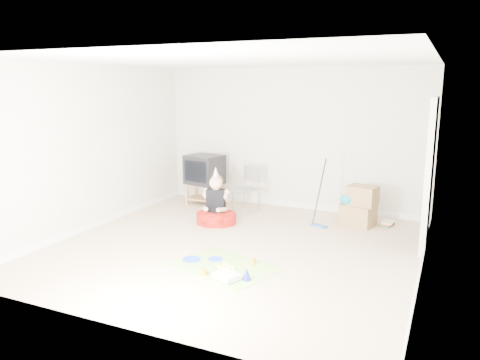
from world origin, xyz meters
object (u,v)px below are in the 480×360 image
at_px(cardboard_boxes, 359,206).
at_px(birthday_cake, 227,277).
at_px(crt_tv, 204,170).
at_px(seated_woman, 216,211).
at_px(folding_chair, 246,189).
at_px(tv_stand, 205,192).

relative_size(cardboard_boxes, birthday_cake, 1.92).
distance_m(cardboard_boxes, birthday_cake, 3.08).
bearing_deg(cardboard_boxes, crt_tv, 177.19).
bearing_deg(seated_woman, folding_chair, 80.57).
height_order(crt_tv, birthday_cake, crt_tv).
height_order(folding_chair, birthday_cake, folding_chair).
relative_size(tv_stand, seated_woman, 0.69).
xyz_separation_m(cardboard_boxes, birthday_cake, (-1.01, -2.90, -0.28)).
relative_size(crt_tv, folding_chair, 0.76).
xyz_separation_m(tv_stand, crt_tv, (-0.00, 0.00, 0.44)).
relative_size(seated_woman, birthday_cake, 2.80).
relative_size(folding_chair, birthday_cake, 2.47).
relative_size(crt_tv, cardboard_boxes, 0.97).
xyz_separation_m(folding_chair, seated_woman, (-0.15, -0.90, -0.20)).
bearing_deg(birthday_cake, tv_stand, 122.78).
height_order(cardboard_boxes, birthday_cake, cardboard_boxes).
height_order(crt_tv, seated_woman, same).
distance_m(tv_stand, cardboard_boxes, 2.97).
height_order(folding_chair, cardboard_boxes, folding_chair).
distance_m(folding_chair, cardboard_boxes, 2.04).
height_order(seated_woman, birthday_cake, seated_woman).
height_order(crt_tv, cardboard_boxes, crt_tv).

